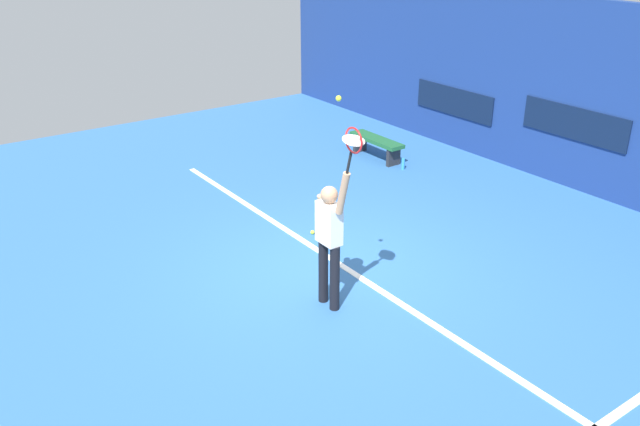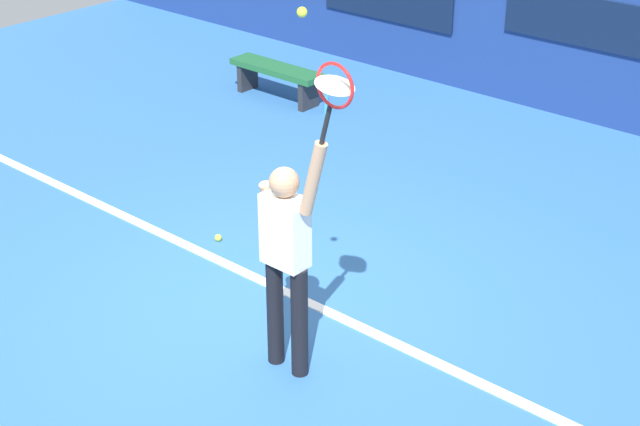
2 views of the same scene
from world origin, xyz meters
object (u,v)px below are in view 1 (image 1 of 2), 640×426
object	(u,v)px
tennis_racket	(353,143)
tennis_ball	(339,98)
water_bottle	(403,164)
court_bench	(376,143)
spare_ball	(312,232)
tennis_player	(330,236)

from	to	relation	value
tennis_racket	tennis_ball	world-z (taller)	tennis_ball
water_bottle	court_bench	bearing A→B (deg)	180.00
tennis_racket	tennis_ball	xyz separation A→B (m)	(-0.23, -0.04, 0.47)
court_bench	spare_ball	size ratio (longest dim) A/B	20.59
tennis_ball	water_bottle	size ratio (longest dim) A/B	0.28
tennis_player	tennis_racket	world-z (taller)	tennis_racket
tennis_racket	court_bench	xyz separation A→B (m)	(-4.59, 4.30, -2.03)
tennis_player	tennis_racket	size ratio (longest dim) A/B	3.17
tennis_ball	water_bottle	world-z (taller)	tennis_ball
tennis_racket	water_bottle	size ratio (longest dim) A/B	2.61
tennis_player	spare_ball	world-z (taller)	tennis_player
spare_ball	tennis_racket	bearing A→B (deg)	-24.40
tennis_racket	water_bottle	world-z (taller)	tennis_racket
tennis_ball	court_bench	size ratio (longest dim) A/B	0.05
tennis_ball	court_bench	distance (m)	6.64
tennis_racket	court_bench	distance (m)	6.61
tennis_ball	spare_ball	size ratio (longest dim) A/B	1.00
tennis_racket	court_bench	bearing A→B (deg)	136.85
tennis_player	tennis_racket	distance (m)	1.43
water_bottle	spare_ball	bearing A→B (deg)	-66.53
tennis_player	tennis_ball	distance (m)	1.84
water_bottle	tennis_ball	bearing A→B (deg)	-51.07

